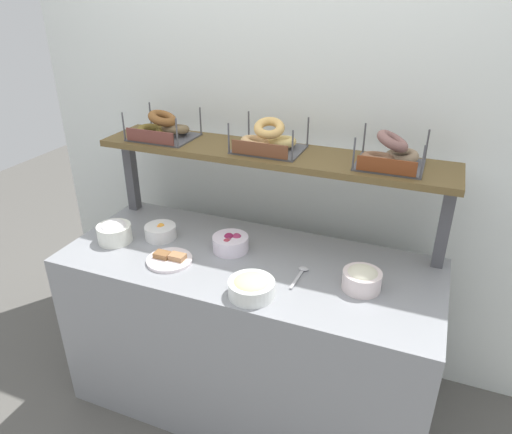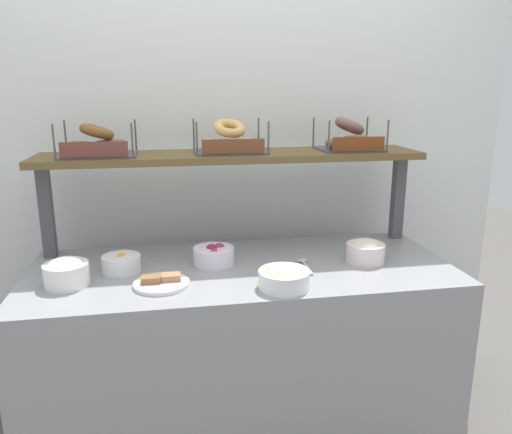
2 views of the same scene
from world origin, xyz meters
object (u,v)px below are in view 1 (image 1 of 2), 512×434
bowl_fruit_salad (161,231)px  bagel_basket_cinnamon_raisin (163,129)px  bowl_cream_cheese (114,231)px  bagel_basket_poppy (390,155)px  serving_plate_white (170,259)px  bowl_beet_salad (231,243)px  bowl_egg_salad (252,287)px  bagel_basket_plain (268,140)px  serving_spoon_near_plate (300,274)px  bowl_potato_salad (362,278)px

bowl_fruit_salad → bagel_basket_cinnamon_raisin: size_ratio=0.50×
bowl_cream_cheese → bagel_basket_poppy: 1.31m
bowl_cream_cheese → bagel_basket_poppy: bearing=16.4°
bowl_cream_cheese → serving_plate_white: (0.34, -0.06, -0.04)m
bowl_fruit_salad → bagel_basket_cinnamon_raisin: bagel_basket_cinnamon_raisin is taller
bowl_fruit_salad → bagel_basket_cinnamon_raisin: 0.51m
bowl_fruit_salad → bowl_beet_salad: size_ratio=0.90×
bowl_fruit_salad → bagel_basket_poppy: bearing=13.3°
bowl_egg_salad → bagel_basket_plain: 0.69m
serving_plate_white → bagel_basket_plain: (0.31, 0.42, 0.47)m
serving_spoon_near_plate → bowl_egg_salad: bearing=-122.9°
bowl_beet_salad → serving_plate_white: size_ratio=0.82×
serving_spoon_near_plate → bagel_basket_poppy: bagel_basket_poppy is taller
bowl_egg_salad → bagel_basket_cinnamon_raisin: 0.95m
bowl_potato_salad → bagel_basket_poppy: size_ratio=0.58×
bowl_fruit_salad → bagel_basket_plain: bearing=27.6°
serving_spoon_near_plate → bagel_basket_plain: 0.62m
serving_plate_white → bagel_basket_cinnamon_raisin: bearing=120.9°
bowl_beet_salad → bagel_basket_cinnamon_raisin: size_ratio=0.55×
bowl_egg_salad → bowl_cream_cheese: (-0.78, 0.16, 0.01)m
bowl_potato_salad → bagel_basket_poppy: bagel_basket_poppy is taller
bowl_potato_salad → bowl_cream_cheese: 1.18m
serving_spoon_near_plate → bowl_potato_salad: bearing=-0.6°
bowl_potato_salad → bagel_basket_cinnamon_raisin: bearing=164.8°
bowl_cream_cheese → serving_spoon_near_plate: (0.92, 0.05, -0.05)m
bowl_potato_salad → serving_plate_white: 0.84m
bowl_potato_salad → serving_spoon_near_plate: bearing=179.4°
bowl_potato_salad → bagel_basket_cinnamon_raisin: size_ratio=0.52×
bowl_beet_salad → bagel_basket_poppy: bagel_basket_poppy is taller
serving_plate_white → bowl_cream_cheese: bearing=169.5°
bowl_beet_salad → serving_plate_white: 0.29m
serving_spoon_near_plate → bagel_basket_cinnamon_raisin: (-0.82, 0.29, 0.47)m
bowl_egg_salad → bagel_basket_poppy: bearing=51.0°
bagel_basket_cinnamon_raisin → bowl_egg_salad: bearing=-36.5°
bowl_beet_salad → bowl_potato_salad: size_ratio=1.06×
bowl_cream_cheese → bagel_basket_plain: (0.65, 0.36, 0.43)m
bowl_potato_salad → bowl_egg_salad: bearing=-152.1°
bowl_fruit_salad → serving_plate_white: 0.24m
serving_plate_white → bagel_basket_plain: 0.70m
bowl_potato_salad → serving_plate_white: bowl_potato_salad is taller
bowl_beet_salad → bagel_basket_plain: bagel_basket_plain is taller
serving_plate_white → bagel_basket_cinnamon_raisin: size_ratio=0.67×
bowl_potato_salad → serving_spoon_near_plate: 0.26m
bowl_fruit_salad → bowl_cream_cheese: 0.22m
bowl_potato_salad → serving_spoon_near_plate: bowl_potato_salad is taller
bowl_fruit_salad → serving_spoon_near_plate: bowl_fruit_salad is taller
bowl_egg_salad → bagel_basket_plain: (-0.13, 0.52, 0.44)m
bowl_fruit_salad → bowl_cream_cheese: bowl_cream_cheese is taller
bowl_cream_cheese → bagel_basket_cinnamon_raisin: size_ratio=0.53×
bowl_potato_salad → bagel_basket_plain: bearing=149.7°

